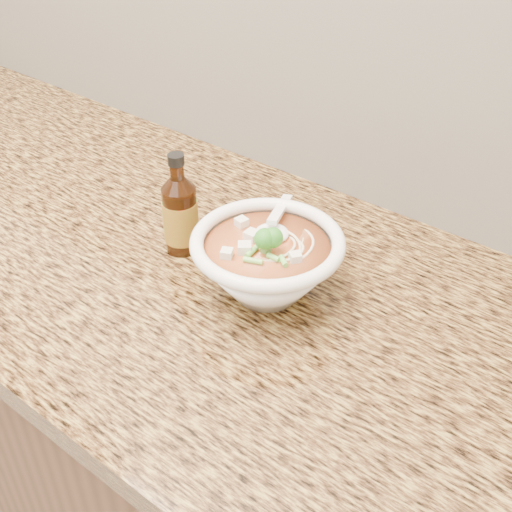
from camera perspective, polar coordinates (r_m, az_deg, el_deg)
The scene contains 4 objects.
cabinet at distance 1.43m, azimuth -10.28°, elevation -12.44°, with size 4.00×0.65×0.86m, color #382110.
counter_slab at distance 1.13m, azimuth -12.70°, elevation 2.78°, with size 4.00×0.68×0.04m, color olive.
soup_bowl at distance 0.90m, azimuth 1.03°, elevation -0.71°, with size 0.21×0.23×0.12m.
hot_sauce_bottle at distance 0.98m, azimuth -6.73°, elevation 3.64°, with size 0.06×0.06×0.16m.
Camera 1 is at (0.76, 1.10, 1.49)m, focal length 45.00 mm.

